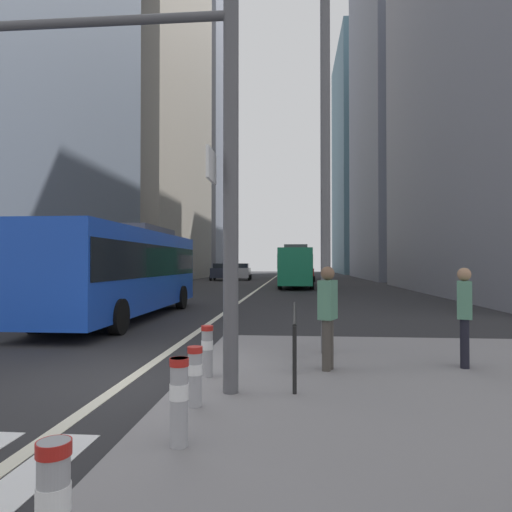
{
  "coord_description": "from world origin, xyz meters",
  "views": [
    {
      "loc": [
        2.81,
        -7.44,
        1.99
      ],
      "look_at": [
        0.13,
        23.6,
        2.47
      ],
      "focal_mm": 31.72,
      "sensor_mm": 36.0,
      "label": 1
    }
  ],
  "objects": [
    {
      "name": "car_receding_far",
      "position": [
        2.99,
        39.47,
        0.99
      ],
      "size": [
        2.11,
        4.59,
        1.94
      ],
      "color": "black",
      "rests_on": "ground"
    },
    {
      "name": "ground_plane",
      "position": [
        0.0,
        20.0,
        0.0
      ],
      "size": [
        160.0,
        160.0,
        0.0
      ],
      "primitive_type": "plane",
      "color": "#28282B"
    },
    {
      "name": "bollard_front",
      "position": [
        1.45,
        -5.0,
        0.62
      ],
      "size": [
        0.2,
        0.2,
        0.84
      ],
      "color": "#99999E",
      "rests_on": "median_island"
    },
    {
      "name": "bollard_left",
      "position": [
        1.65,
        -2.98,
        0.64
      ],
      "size": [
        0.2,
        0.2,
        0.88
      ],
      "color": "#99999E",
      "rests_on": "median_island"
    },
    {
      "name": "pedestrian_waiting",
      "position": [
        5.78,
        0.82,
        1.13
      ],
      "size": [
        0.35,
        0.44,
        1.76
      ],
      "color": "black",
      "rests_on": "median_island"
    },
    {
      "name": "city_bus_blue_oncoming",
      "position": [
        -3.28,
        8.25,
        1.84
      ],
      "size": [
        2.72,
        10.99,
        3.4
      ],
      "color": "blue",
      "rests_on": "ground"
    },
    {
      "name": "city_bus_red_distant",
      "position": [
        2.88,
        51.16,
        1.84
      ],
      "size": [
        2.9,
        10.93,
        3.4
      ],
      "color": "#198456",
      "rests_on": "ground"
    },
    {
      "name": "office_tower_left_far",
      "position": [
        -16.0,
        74.38,
        25.36
      ],
      "size": [
        12.73,
        23.23,
        50.73
      ],
      "primitive_type": "cube",
      "color": "slate",
      "rests_on": "ground"
    },
    {
      "name": "street_lamp_post",
      "position": [
        3.43,
        1.89,
        5.28
      ],
      "size": [
        5.5,
        0.32,
        8.0
      ],
      "color": "#56565B",
      "rests_on": "median_island"
    },
    {
      "name": "car_oncoming_far",
      "position": [
        -3.36,
        45.06,
        0.99
      ],
      "size": [
        2.18,
        4.24,
        1.94
      ],
      "color": "silver",
      "rests_on": "ground"
    },
    {
      "name": "pedestrian_far",
      "position": [
        3.37,
        0.42,
        1.15
      ],
      "size": [
        0.37,
        0.44,
        1.78
      ],
      "color": "#423D38",
      "rests_on": "median_island"
    },
    {
      "name": "office_tower_right_far",
      "position": [
        17.0,
        83.05,
        22.25
      ],
      "size": [
        11.68,
        25.13,
        44.49
      ],
      "primitive_type": "cube",
      "color": "slate",
      "rests_on": "ground"
    },
    {
      "name": "bollard_right",
      "position": [
        1.52,
        -1.72,
        0.58
      ],
      "size": [
        0.2,
        0.2,
        0.76
      ],
      "color": "#99999E",
      "rests_on": "median_island"
    },
    {
      "name": "office_tower_left_mid",
      "position": [
        -16.0,
        45.1,
        21.74
      ],
      "size": [
        13.2,
        25.59,
        43.48
      ],
      "primitive_type": "cube",
      "color": "gray",
      "rests_on": "ground"
    },
    {
      "name": "lane_centre_line",
      "position": [
        0.0,
        30.0,
        0.01
      ],
      "size": [
        0.2,
        80.0,
        0.01
      ],
      "primitive_type": "cube",
      "color": "beige",
      "rests_on": "ground"
    },
    {
      "name": "car_oncoming_mid",
      "position": [
        -5.74,
        44.01,
        0.99
      ],
      "size": [
        2.11,
        4.16,
        1.94
      ],
      "color": "#232838",
      "rests_on": "ground"
    },
    {
      "name": "median_island",
      "position": [
        5.5,
        -1.0,
        0.07
      ],
      "size": [
        9.0,
        10.0,
        0.15
      ],
      "primitive_type": "cube",
      "color": "gray",
      "rests_on": "ground"
    },
    {
      "name": "city_bus_red_receding",
      "position": [
        2.97,
        30.24,
        1.84
      ],
      "size": [
        2.93,
        11.43,
        3.4
      ],
      "color": "#198456",
      "rests_on": "ground"
    },
    {
      "name": "car_receding_near",
      "position": [
        3.86,
        42.08,
        0.99
      ],
      "size": [
        2.09,
        4.62,
        1.94
      ],
      "color": "maroon",
      "rests_on": "ground"
    },
    {
      "name": "bollard_back",
      "position": [
        1.39,
        -0.21,
        0.61
      ],
      "size": [
        0.2,
        0.2,
        0.82
      ],
      "color": "#99999E",
      "rests_on": "median_island"
    },
    {
      "name": "traffic_signal_gantry",
      "position": [
        0.02,
        -1.08,
        4.09
      ],
      "size": [
        5.7,
        0.65,
        6.0
      ],
      "color": "#515156",
      "rests_on": "median_island"
    },
    {
      "name": "pedestrian_railing",
      "position": [
        2.8,
        0.76,
        0.86
      ],
      "size": [
        0.06,
        3.68,
        0.98
      ],
      "color": "black",
      "rests_on": "median_island"
    },
    {
      "name": "office_tower_right_mid",
      "position": [
        17.0,
        52.16,
        22.58
      ],
      "size": [
        11.28,
        24.75,
        45.16
      ],
      "primitive_type": "cube",
      "color": "slate",
      "rests_on": "ground"
    }
  ]
}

